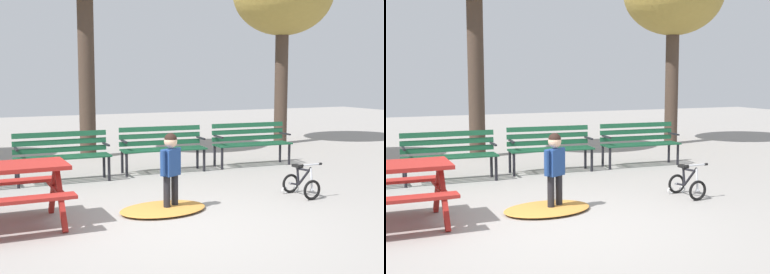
# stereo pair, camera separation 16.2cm
# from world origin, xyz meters

# --- Properties ---
(ground) EXTENTS (36.00, 36.00, 0.00)m
(ground) POSITION_xyz_m (0.00, 0.00, 0.00)
(ground) COLOR gray
(park_bench_left) EXTENTS (1.61, 0.49, 0.85)m
(park_bench_left) POSITION_xyz_m (-0.75, 3.30, 0.51)
(park_bench_left) COLOR #195133
(park_bench_left) RESTS_ON ground
(park_bench_right) EXTENTS (1.63, 0.58, 0.85)m
(park_bench_right) POSITION_xyz_m (1.15, 3.46, 0.51)
(park_bench_right) COLOR #195133
(park_bench_right) RESTS_ON ground
(park_bench_far_right) EXTENTS (1.63, 0.56, 0.85)m
(park_bench_far_right) POSITION_xyz_m (3.05, 3.40, 0.51)
(park_bench_far_right) COLOR #195133
(park_bench_far_right) RESTS_ON ground
(child_standing) EXTENTS (0.36, 0.27, 1.06)m
(child_standing) POSITION_xyz_m (0.19, 0.73, 0.62)
(child_standing) COLOR black
(child_standing) RESTS_ON ground
(kids_bicycle) EXTENTS (0.39, 0.57, 0.54)m
(kids_bicycle) POSITION_xyz_m (2.30, 0.69, 0.20)
(kids_bicycle) COLOR black
(kids_bicycle) RESTS_ON ground
(leaf_pile) EXTENTS (1.31, 0.99, 0.07)m
(leaf_pile) POSITION_xyz_m (0.09, 0.74, 0.04)
(leaf_pile) COLOR #C68438
(leaf_pile) RESTS_ON ground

